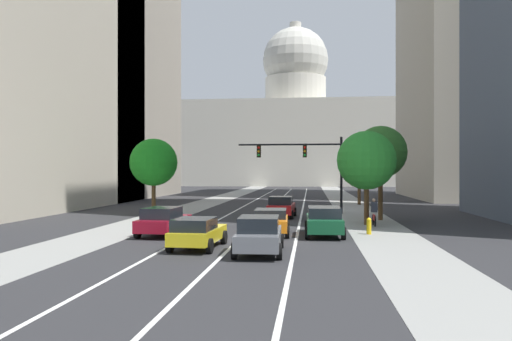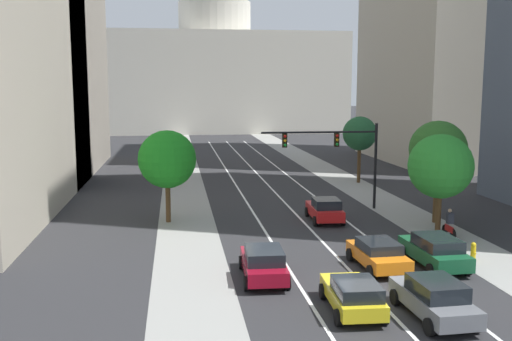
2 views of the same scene
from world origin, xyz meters
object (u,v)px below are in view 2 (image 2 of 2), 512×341
Objects in this scene: car_crimson at (264,263)px; cyclist at (450,224)px; traffic_signal_mast at (339,149)px; car_green at (435,250)px; car_orange at (378,254)px; capitol_building at (215,66)px; street_tree_near_left at (167,159)px; street_tree_mid_right at (438,150)px; street_tree_near_right at (440,166)px; car_red at (325,209)px; fire_hydrant at (473,251)px; street_tree_far_right at (360,134)px; car_yellow at (353,294)px; car_gray at (434,298)px.

cyclist is (11.72, 5.68, 0.07)m from car_crimson.
traffic_signal_mast reaches higher than cyclist.
car_orange is (-2.84, 0.08, -0.07)m from car_green.
capitol_building is 78.05m from traffic_signal_mast.
street_tree_near_left is at bearing -96.19° from capitol_building.
car_orange is 0.64× the size of street_tree_mid_right.
traffic_signal_mast is at bearing 137.50° from street_tree_mid_right.
street_tree_mid_right reaches higher than cyclist.
street_tree_near_right is at bearing -112.49° from street_tree_mid_right.
street_tree_mid_right is (6.96, -1.24, 3.92)m from car_red.
fire_hydrant is at bearing -101.98° from street_tree_mid_right.
traffic_signal_mast is 4.84× the size of cyclist.
street_tree_far_right is (0.05, 15.85, -0.25)m from street_tree_mid_right.
car_green is 10.44m from street_tree_mid_right.
car_yellow is 14.07m from street_tree_near_right.
car_green is 2.84m from car_orange.
street_tree_far_right is at bearing 85.81° from fire_hydrant.
street_tree_near_left reaches higher than car_yellow.
street_tree_far_right is at bearing -24.29° from car_crimson.
street_tree_far_right reaches higher than car_yellow.
traffic_signal_mast is at bearing -87.60° from capitol_building.
fire_hydrant is at bearing -39.86° from car_gray.
car_red is 16.00m from car_gray.
street_tree_near_right is (0.40, 4.87, 3.63)m from fire_hydrant.
car_orange is 4.60× the size of fire_hydrant.
fire_hydrant is (3.43, -12.68, -3.91)m from traffic_signal_mast.
traffic_signal_mast is 10.11m from cyclist.
car_red is 7.87m from cyclist.
cyclist is (0.79, 4.19, 0.39)m from fire_hydrant.
car_green is 1.10× the size of car_orange.
street_tree_far_right reaches higher than car_green.
traffic_signal_mast is 12.29m from street_tree_far_right.
car_yellow is (-2.84, -5.12, -0.00)m from car_orange.
car_gray reaches higher than fire_hydrant.
street_tree_mid_right reaches higher than car_yellow.
car_orange is at bearing -135.50° from street_tree_near_right.
car_yellow is at bearing 69.40° from car_gray.
car_crimson is 0.76× the size of street_tree_near_left.
cyclist is (3.21, 4.96, 0.04)m from car_green.
car_crimson is at bearing -117.91° from traffic_signal_mast.
car_red is at bearing 169.93° from street_tree_mid_right.
cyclist is 0.28× the size of street_tree_far_right.
car_green is 6.64m from car_gray.
car_orange is 0.50× the size of traffic_signal_mast.
car_yellow is 0.63× the size of street_tree_mid_right.
car_crimson is at bearing 45.01° from car_gray.
cyclist is 0.29× the size of street_tree_near_left.
street_tree_far_right is (7.01, 14.61, 3.68)m from car_red.
street_tree_near_left is (-8.64, -79.73, -8.80)m from capitol_building.
car_green is 2.66× the size of cyclist.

